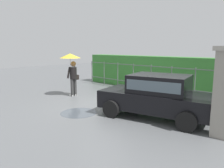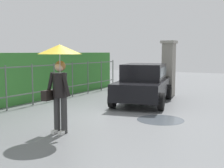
{
  "view_description": "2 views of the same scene",
  "coord_description": "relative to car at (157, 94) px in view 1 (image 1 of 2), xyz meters",
  "views": [
    {
      "loc": [
        6.33,
        -6.26,
        2.37
      ],
      "look_at": [
        0.34,
        0.02,
        0.91
      ],
      "focal_mm": 34.51,
      "sensor_mm": 36.0,
      "label": 1
    },
    {
      "loc": [
        -7.61,
        -4.43,
        1.93
      ],
      "look_at": [
        -0.27,
        -0.21,
        1.0
      ],
      "focal_mm": 46.68,
      "sensor_mm": 36.0,
      "label": 2
    }
  ],
  "objects": [
    {
      "name": "hedge_row",
      "position": [
        -1.84,
        4.25,
        0.15
      ],
      "size": [
        11.62,
        0.9,
        1.9
      ],
      "primitive_type": "cube",
      "color": "#387F33",
      "rests_on": "ground"
    },
    {
      "name": "pedestrian",
      "position": [
        -4.85,
        0.0,
        0.78
      ],
      "size": [
        1.01,
        1.01,
        2.1
      ],
      "rotation": [
        0.0,
        0.0,
        -3.04
      ],
      "color": "#333333",
      "rests_on": "ground"
    },
    {
      "name": "fence_section",
      "position": [
        -1.84,
        3.31,
        0.02
      ],
      "size": [
        10.67,
        0.05,
        1.5
      ],
      "color": "#59605B",
      "rests_on": "ground"
    },
    {
      "name": "puddle_near",
      "position": [
        -2.33,
        -1.56,
        -0.8
      ],
      "size": [
        1.35,
        1.35,
        0.0
      ],
      "primitive_type": "cylinder",
      "color": "#4C545B",
      "rests_on": "ground"
    },
    {
      "name": "ground_plane",
      "position": [
        -2.48,
        0.01,
        -0.8
      ],
      "size": [
        40.0,
        40.0,
        0.0
      ],
      "primitive_type": "plane",
      "color": "slate"
    },
    {
      "name": "car",
      "position": [
        0.0,
        0.0,
        0.0
      ],
      "size": [
        3.97,
        2.51,
        1.48
      ],
      "rotation": [
        0.0,
        0.0,
        3.37
      ],
      "color": "black",
      "rests_on": "ground"
    }
  ]
}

